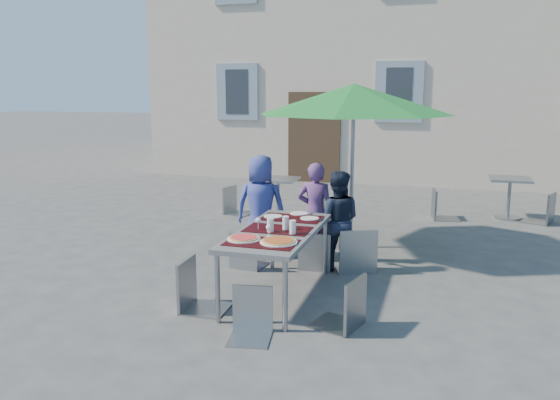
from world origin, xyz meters
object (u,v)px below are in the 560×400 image
(pizza_near_right, at_px, (279,241))
(bg_chair_l_0, at_px, (234,184))
(bg_chair_l_1, at_px, (441,186))
(dining_table, at_px, (278,234))
(chair_4, at_px, (347,271))
(pizza_near_left, at_px, (244,238))
(chair_5, at_px, (251,284))
(chair_1, at_px, (316,228))
(bg_chair_r_1, at_px, (546,189))
(patio_umbrella, at_px, (354,100))
(chair_3, at_px, (195,254))
(cafe_table_0, at_px, (278,192))
(bg_chair_r_0, at_px, (313,184))
(child_0, at_px, (261,206))
(child_2, at_px, (337,220))
(chair_2, at_px, (357,223))
(cafe_table_1, at_px, (509,191))
(child_1, at_px, (315,212))
(chair_0, at_px, (246,228))

(pizza_near_right, height_order, bg_chair_l_0, bg_chair_l_0)
(pizza_near_right, distance_m, bg_chair_l_1, 5.08)
(dining_table, distance_m, chair_4, 1.07)
(pizza_near_left, bearing_deg, chair_5, -63.61)
(chair_1, height_order, bg_chair_r_1, bg_chair_r_1)
(patio_umbrella, bearing_deg, pizza_near_right, -95.96)
(chair_3, height_order, cafe_table_0, chair_3)
(bg_chair_r_0, relative_size, bg_chair_r_1, 1.03)
(child_0, height_order, chair_5, child_0)
(child_2, relative_size, chair_2, 1.19)
(chair_4, xyz_separation_m, bg_chair_r_1, (2.48, 5.14, 0.03))
(cafe_table_1, bearing_deg, child_1, -128.69)
(chair_4, distance_m, cafe_table_0, 4.69)
(child_2, bearing_deg, chair_3, 48.40)
(pizza_near_left, distance_m, bg_chair_r_0, 4.30)
(child_0, xyz_separation_m, bg_chair_l_1, (2.30, 3.01, -0.11))
(chair_4, relative_size, bg_chair_l_1, 0.96)
(chair_3, bearing_deg, patio_umbrella, 67.46)
(child_2, distance_m, bg_chair_l_1, 3.46)
(cafe_table_1, bearing_deg, chair_1, -125.17)
(bg_chair_l_1, bearing_deg, bg_chair_l_0, -169.55)
(child_1, distance_m, bg_chair_r_0, 2.52)
(pizza_near_right, height_order, cafe_table_1, pizza_near_right)
(chair_2, xyz_separation_m, patio_umbrella, (-0.26, 1.06, 1.47))
(chair_5, distance_m, bg_chair_r_0, 4.85)
(chair_1, distance_m, patio_umbrella, 1.93)
(bg_chair_r_1, bearing_deg, bg_chair_r_0, -169.07)
(chair_5, height_order, cafe_table_0, chair_5)
(pizza_near_right, xyz_separation_m, child_2, (0.27, 1.61, -0.14))
(child_0, xyz_separation_m, bg_chair_l_0, (-1.33, 2.34, -0.14))
(cafe_table_0, distance_m, bg_chair_r_1, 4.56)
(child_1, relative_size, chair_4, 1.38)
(dining_table, relative_size, child_2, 1.47)
(child_2, xyz_separation_m, cafe_table_0, (-1.55, 2.52, -0.16))
(dining_table, xyz_separation_m, chair_0, (-0.66, 0.79, -0.17))
(chair_5, relative_size, bg_chair_l_0, 0.90)
(bg_chair_r_1, bearing_deg, child_0, -141.46)
(chair_5, distance_m, bg_chair_r_1, 6.46)
(chair_0, height_order, chair_2, chair_2)
(child_0, distance_m, patio_umbrella, 1.94)
(chair_5, height_order, bg_chair_l_1, bg_chair_l_1)
(cafe_table_0, height_order, bg_chair_l_0, bg_chair_l_0)
(chair_5, xyz_separation_m, bg_chair_r_0, (-0.58, 4.81, 0.12))
(chair_3, relative_size, chair_5, 1.17)
(pizza_near_right, relative_size, cafe_table_1, 0.51)
(child_0, relative_size, cafe_table_1, 1.90)
(child_0, bearing_deg, child_1, 174.60)
(bg_chair_l_0, xyz_separation_m, bg_chair_r_0, (1.46, 0.10, 0.06))
(pizza_near_right, bearing_deg, dining_table, 108.18)
(cafe_table_0, xyz_separation_m, bg_chair_l_0, (-0.86, 0.05, 0.09))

